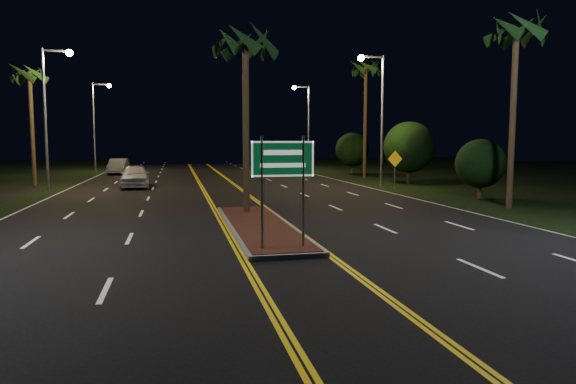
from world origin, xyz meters
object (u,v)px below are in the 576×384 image
object	(u,v)px
streetlight_left_mid	(51,102)
car_far	(118,165)
palm_right_near	(517,31)
shrub_far	(352,150)
palm_left_far	(29,75)
car_near	(135,174)
palm_right_far	(366,70)
highway_sign	(283,169)
streetlight_right_mid	(377,105)
streetlight_right_far	(305,118)
warning_sign	(395,164)
median_island	(259,226)
streetlight_left_far	(98,116)
shrub_mid	(409,147)
shrub_near	(481,164)

from	to	relation	value
streetlight_left_mid	car_far	world-z (taller)	streetlight_left_mid
palm_right_near	car_far	xyz separation A→B (m)	(-20.88, 30.40, -7.35)
shrub_far	palm_left_far	bearing A→B (deg)	-163.26
shrub_far	car_near	world-z (taller)	shrub_far
car_far	palm_right_near	bearing A→B (deg)	-53.69
palm_left_far	palm_right_far	xyz separation A→B (m)	(25.60, 2.00, 1.40)
car_near	highway_sign	bearing A→B (deg)	-78.31
palm_left_far	shrub_far	size ratio (longest dim) A/B	2.22
streetlight_right_mid	palm_right_near	world-z (taller)	palm_right_near
palm_right_near	car_near	xyz separation A→B (m)	(-18.22, 15.15, -7.29)
streetlight_right_far	warning_sign	xyz separation A→B (m)	(0.63, -21.72, -4.01)
streetlight_right_mid	shrub_far	bearing A→B (deg)	77.18
median_island	palm_left_far	size ratio (longest dim) A/B	1.16
palm_left_far	palm_right_near	size ratio (longest dim) A/B	0.95
streetlight_left_far	palm_left_far	distance (m)	16.28
palm_right_far	shrub_mid	world-z (taller)	palm_right_far
shrub_mid	shrub_near	bearing A→B (deg)	-92.86
highway_sign	streetlight_right_far	xyz separation A→B (m)	(10.61, 39.20, 3.25)
median_island	streetlight_right_mid	xyz separation A→B (m)	(10.61, 15.00, 5.57)
streetlight_right_far	car_far	bearing A→B (deg)	-175.20
streetlight_right_far	palm_right_near	distance (m)	32.16
palm_left_far	shrub_near	xyz separation A→B (m)	(26.30, -14.00, -5.80)
streetlight_left_mid	car_near	world-z (taller)	streetlight_left_mid
streetlight_left_mid	streetlight_right_far	size ratio (longest dim) A/B	1.00
car_far	streetlight_left_mid	bearing A→B (deg)	-95.93
streetlight_left_far	car_near	distance (m)	20.04
median_island	car_near	distance (m)	19.05
streetlight_right_mid	palm_right_far	bearing A→B (deg)	74.71
palm_right_near	shrub_near	world-z (taller)	palm_right_near
streetlight_left_far	car_far	size ratio (longest dim) A/B	1.74
palm_left_far	car_far	xyz separation A→B (m)	(4.42, 12.40, -6.88)
streetlight_left_far	shrub_near	bearing A→B (deg)	-51.21
streetlight_left_mid	streetlight_right_mid	distance (m)	21.32
streetlight_right_far	palm_right_near	size ratio (longest dim) A/B	0.97
streetlight_left_mid	shrub_mid	distance (m)	24.79
palm_right_near	shrub_far	world-z (taller)	palm_right_near
streetlight_right_mid	shrub_far	xyz separation A→B (m)	(3.19, 14.00, -3.32)
shrub_far	streetlight_left_far	bearing A→B (deg)	161.86
shrub_mid	palm_left_far	bearing A→B (deg)	171.51
streetlight_right_mid	palm_left_far	size ratio (longest dim) A/B	1.02
shrub_near	car_near	bearing A→B (deg)	149.87
highway_sign	palm_right_near	world-z (taller)	palm_right_near
shrub_near	highway_sign	bearing A→B (deg)	-140.31
median_island	shrub_far	bearing A→B (deg)	64.55
streetlight_right_mid	car_near	distance (m)	17.30
median_island	shrub_mid	world-z (taller)	shrub_mid
car_far	shrub_near	bearing A→B (deg)	-48.53
car_near	warning_sign	distance (m)	17.66
median_island	palm_right_near	distance (m)	15.21
streetlight_left_mid	car_far	xyz separation A→B (m)	(2.23, 16.40, -4.79)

